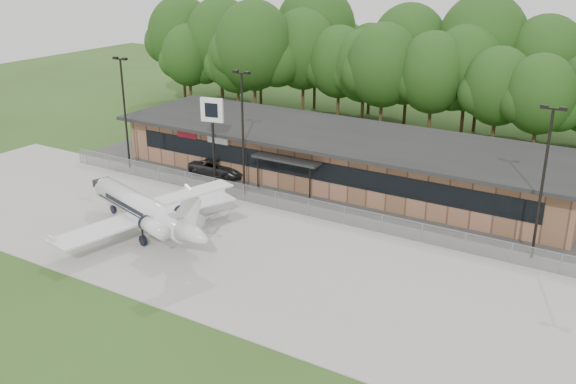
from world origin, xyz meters
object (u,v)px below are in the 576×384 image
Objects in this scene: business_jet at (147,211)px; pole_sign at (212,119)px; terminal at (340,155)px; suv at (219,167)px.

business_jet is 2.01× the size of pole_sign.
business_jet is at bearing -88.89° from pole_sign.
business_jet reaches higher than terminal.
pole_sign is (-8.28, -7.14, 3.68)m from terminal.
pole_sign is at bearing 118.48° from business_jet.
suv is at bearing 122.12° from business_jet.
pole_sign is (1.36, -2.33, 5.10)m from suv.
terminal is at bearing -67.15° from suv.
suv is at bearing -153.49° from terminal.
suv is at bearing 109.52° from pole_sign.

